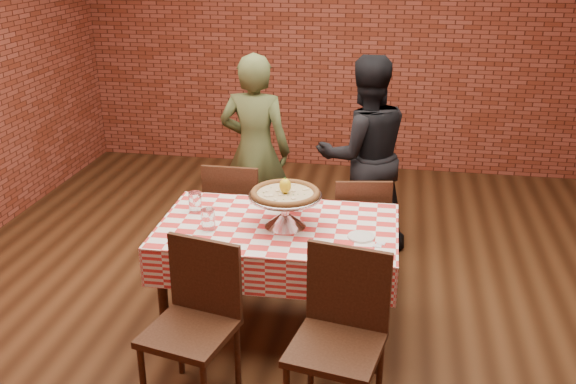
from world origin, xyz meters
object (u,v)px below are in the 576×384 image
object	(u,v)px
water_glass_right	(195,202)
chair_far_left	(238,214)
chair_far_right	(359,228)
pizza_stand	(285,210)
diner_olive	(255,151)
chair_near_right	(336,345)
condiment_caddy	(294,200)
table	(278,279)
pizza	(285,194)
diner_black	(364,155)
chair_near_left	(189,331)
water_glass_left	(208,220)

from	to	relation	value
water_glass_right	chair_far_left	xyz separation A→B (m)	(0.10, 0.69, -0.38)
chair_far_right	pizza_stand	bearing A→B (deg)	50.26
diner_olive	pizza_stand	bearing A→B (deg)	113.10
chair_near_right	chair_far_right	size ratio (longest dim) A/B	1.08
condiment_caddy	chair_far_left	world-z (taller)	chair_far_left
chair_far_left	chair_far_right	bearing A→B (deg)	175.30
chair_far_right	table	bearing A→B (deg)	47.50
pizza_stand	table	bearing A→B (deg)	175.73
pizza_stand	pizza	distance (m)	0.11
chair_far_right	diner_black	xyz separation A→B (m)	(-0.02, 0.61, 0.37)
chair_far_right	chair_near_right	bearing A→B (deg)	79.76
pizza_stand	water_glass_right	xyz separation A→B (m)	(-0.62, 0.11, -0.04)
chair_near_left	pizza	bearing A→B (deg)	76.31
chair_near_right	chair_far_left	world-z (taller)	chair_near_right
water_glass_left	chair_far_left	size ratio (longest dim) A/B	0.15
water_glass_left	chair_far_right	xyz separation A→B (m)	(0.87, 0.87, -0.39)
chair_near_right	chair_far_right	world-z (taller)	chair_near_right
diner_olive	diner_black	distance (m)	0.88
table	diner_olive	xyz separation A→B (m)	(-0.43, 1.29, 0.42)
water_glass_left	chair_near_right	bearing A→B (deg)	-37.16
chair_far_right	diner_black	world-z (taller)	diner_black
table	water_glass_left	world-z (taller)	water_glass_left
table	water_glass_right	world-z (taller)	water_glass_right
pizza	water_glass_left	distance (m)	0.50
table	chair_far_left	xyz separation A→B (m)	(-0.47, 0.80, 0.07)
condiment_caddy	chair_far_right	bearing A→B (deg)	28.33
table	chair_far_right	size ratio (longest dim) A/B	1.68
condiment_caddy	pizza	bearing A→B (deg)	-111.03
diner_olive	diner_black	world-z (taller)	diner_black
water_glass_left	diner_black	xyz separation A→B (m)	(0.86, 1.47, -0.02)
water_glass_right	chair_far_left	bearing A→B (deg)	81.85
water_glass_right	chair_far_right	xyz separation A→B (m)	(1.04, 0.61, -0.39)
water_glass_left	water_glass_right	bearing A→B (deg)	122.81
pizza	chair_far_left	xyz separation A→B (m)	(-0.52, 0.80, -0.52)
diner_black	condiment_caddy	bearing A→B (deg)	49.88
chair_near_left	pizza_stand	bearing A→B (deg)	76.31
pizza	water_glass_left	size ratio (longest dim) A/B	3.18
pizza	diner_black	distance (m)	1.41
condiment_caddy	chair_near_right	size ratio (longest dim) A/B	0.14
pizza	pizza_stand	bearing A→B (deg)	0.00
condiment_caddy	diner_black	world-z (taller)	diner_black
condiment_caddy	diner_olive	bearing A→B (deg)	96.09
water_glass_left	condiment_caddy	xyz separation A→B (m)	(0.46, 0.41, -0.00)
pizza	chair_far_right	world-z (taller)	pizza
table	condiment_caddy	bearing A→B (deg)	78.83
water_glass_left	water_glass_right	xyz separation A→B (m)	(-0.16, 0.25, 0.00)
pizza	diner_olive	distance (m)	1.39
table	chair_near_left	size ratio (longest dim) A/B	1.59
pizza_stand	diner_black	size ratio (longest dim) A/B	0.29
table	diner_olive	world-z (taller)	diner_olive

